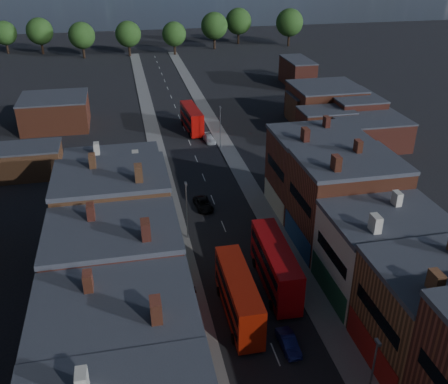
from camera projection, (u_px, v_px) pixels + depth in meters
name	position (u px, v px, depth m)	size (l,w,h in m)	color
pavement_west	(163.00, 176.00, 82.55)	(3.00, 200.00, 0.12)	gray
pavement_east	(239.00, 169.00, 84.93)	(3.00, 200.00, 0.12)	gray
lamp_post_1	(372.00, 374.00, 38.97)	(0.25, 0.70, 8.12)	slate
lamp_post_2	(187.00, 207.00, 63.24)	(0.25, 0.70, 8.12)	slate
lamp_post_3	(220.00, 124.00, 91.31)	(0.25, 0.70, 8.12)	slate
bus_0	(239.00, 295.00, 50.72)	(2.99, 11.62, 5.01)	#A31A09
bus_1	(275.00, 265.00, 55.23)	(3.36, 12.25, 5.26)	#BA0A0D
bus_2	(192.00, 118.00, 101.01)	(3.38, 11.29, 4.81)	#AE0B07
car_1	(288.00, 343.00, 47.58)	(1.39, 4.00, 1.32)	navy
car_2	(203.00, 204.00, 72.47)	(2.21, 4.80, 1.33)	black
car_3	(209.00, 139.00, 96.17)	(1.81, 4.46, 1.29)	silver
ped_1	(193.00, 293.00, 53.58)	(0.90, 0.49, 1.86)	#44201B
ped_3	(281.00, 252.00, 60.69)	(1.10, 0.50, 1.87)	#5D5950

